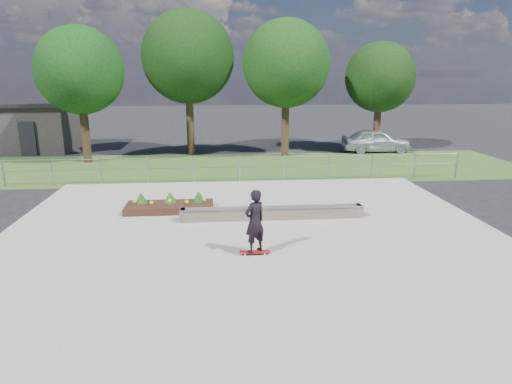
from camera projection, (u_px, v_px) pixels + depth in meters
ground at (254, 242)px, 13.04m from camera, size 120.00×120.00×0.00m
grass_verge at (236, 167)px, 23.64m from camera, size 30.00×8.00×0.02m
concrete_slab at (254, 241)px, 13.03m from camera, size 15.00×15.00×0.06m
fence at (240, 165)px, 20.08m from camera, size 20.06×0.06×1.20m
building at (10, 126)px, 28.82m from camera, size 8.40×5.40×3.00m
tree_far_left at (80, 71)px, 23.68m from camera, size 4.55×4.55×7.15m
tree_mid_left at (188, 57)px, 25.89m from camera, size 5.25×5.25×8.25m
tree_mid_right at (286, 64)px, 25.49m from camera, size 4.90×4.90×7.70m
tree_far_right at (380, 78)px, 27.63m from camera, size 4.20×4.20×6.60m
grind_ledge at (272, 213)px, 14.92m from camera, size 6.00×0.44×0.43m
planter_bed at (170, 205)px, 15.86m from camera, size 3.00×1.20×0.61m
skateboarder at (255, 221)px, 11.78m from camera, size 0.80×0.67×1.76m
parked_car at (376, 141)px, 28.06m from camera, size 4.18×1.75×1.41m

